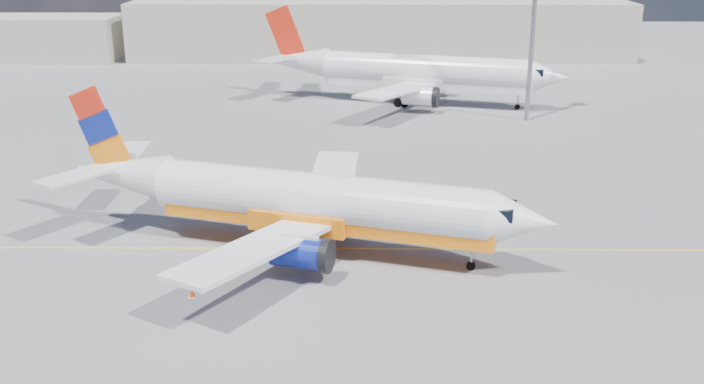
{
  "coord_description": "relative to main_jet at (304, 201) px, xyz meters",
  "views": [
    {
      "loc": [
        2.11,
        -39.2,
        17.78
      ],
      "look_at": [
        1.69,
        3.04,
        3.5
      ],
      "focal_mm": 40.0,
      "sensor_mm": 36.0,
      "label": 1
    }
  ],
  "objects": [
    {
      "name": "terminal_annex",
      "position": [
        -43.93,
        69.03,
        0.03
      ],
      "size": [
        26.0,
        10.0,
        6.0
      ],
      "primitive_type": "cube",
      "color": "#ACA594",
      "rests_on": "ground"
    },
    {
      "name": "main_jet",
      "position": [
        0.0,
        0.0,
        0.0
      ],
      "size": [
        29.41,
        22.39,
        8.91
      ],
      "rotation": [
        0.0,
        0.0,
        -0.3
      ],
      "color": "white",
      "rests_on": "ground"
    },
    {
      "name": "traffic_cone",
      "position": [
        -5.28,
        -6.31,
        -2.73
      ],
      "size": [
        0.35,
        0.35,
        0.49
      ],
      "color": "white",
      "rests_on": "ground"
    },
    {
      "name": "ground",
      "position": [
        1.07,
        -2.97,
        -2.97
      ],
      "size": [
        240.0,
        240.0,
        0.0
      ],
      "primitive_type": "plane",
      "color": "slate",
      "rests_on": "ground"
    },
    {
      "name": "taxi_line",
      "position": [
        1.07,
        0.03,
        -2.96
      ],
      "size": [
        70.0,
        0.15,
        0.01
      ],
      "primitive_type": "cube",
      "color": "yellow",
      "rests_on": "ground"
    },
    {
      "name": "second_jet",
      "position": [
        9.08,
        40.15,
        0.33
      ],
      "size": [
        32.67,
        24.9,
        9.89
      ],
      "rotation": [
        0.0,
        0.0,
        -0.28
      ],
      "color": "white",
      "rests_on": "ground"
    },
    {
      "name": "terminal_main",
      "position": [
        6.07,
        72.03,
        1.03
      ],
      "size": [
        70.0,
        14.0,
        8.0
      ],
      "primitive_type": "cube",
      "color": "#ACA594",
      "rests_on": "ground"
    }
  ]
}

